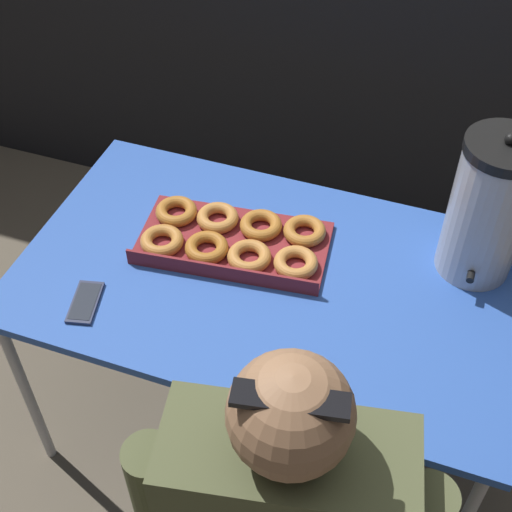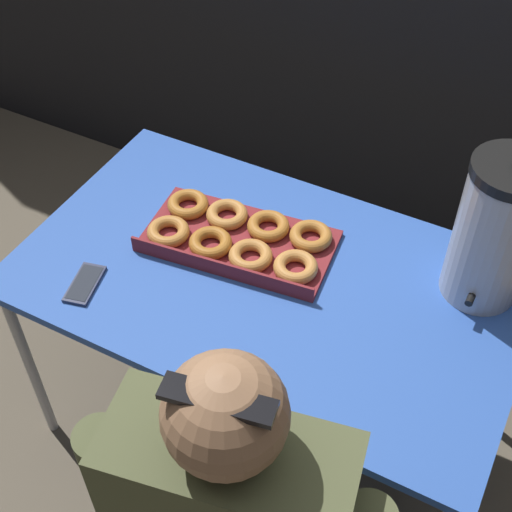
{
  "view_description": "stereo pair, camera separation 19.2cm",
  "coord_description": "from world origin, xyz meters",
  "views": [
    {
      "loc": [
        0.41,
        -1.26,
        2.19
      ],
      "look_at": [
        -0.04,
        0.0,
        0.81
      ],
      "focal_mm": 50.0,
      "sensor_mm": 36.0,
      "label": 1
    },
    {
      "loc": [
        0.58,
        -1.19,
        2.19
      ],
      "look_at": [
        -0.04,
        0.0,
        0.81
      ],
      "focal_mm": 50.0,
      "sensor_mm": 36.0,
      "label": 2
    }
  ],
  "objects": [
    {
      "name": "ground_plane",
      "position": [
        0.0,
        0.0,
        0.0
      ],
      "size": [
        12.0,
        12.0,
        0.0
      ],
      "primitive_type": "plane",
      "color": "brown"
    },
    {
      "name": "donut_box",
      "position": [
        -0.14,
        0.07,
        0.77
      ],
      "size": [
        0.57,
        0.34,
        0.05
      ],
      "rotation": [
        0.0,
        0.0,
        0.11
      ],
      "color": "maroon",
      "rests_on": "folding_table"
    },
    {
      "name": "folding_table",
      "position": [
        0.0,
        0.0,
        0.7
      ],
      "size": [
        1.38,
        0.82,
        0.75
      ],
      "color": "#2D56B2",
      "rests_on": "ground"
    },
    {
      "name": "cell_phone",
      "position": [
        -0.43,
        -0.26,
        0.75
      ],
      "size": [
        0.1,
        0.16,
        0.01
      ],
      "rotation": [
        0.0,
        0.0,
        0.23
      ],
      "color": "#2D334C",
      "rests_on": "folding_table"
    },
    {
      "name": "coffee_urn",
      "position": [
        0.52,
        0.22,
        0.96
      ],
      "size": [
        0.21,
        0.24,
        0.44
      ],
      "color": "#B7B7BC",
      "rests_on": "folding_table"
    }
  ]
}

